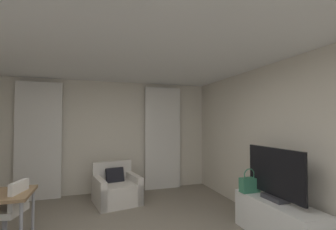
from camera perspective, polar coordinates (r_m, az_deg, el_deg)
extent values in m
cube|color=beige|center=(5.67, -15.17, -5.13)|extent=(5.12, 0.06, 2.60)
cube|color=beige|center=(3.85, 29.03, -6.62)|extent=(0.06, 6.12, 2.60)
cube|color=white|center=(2.82, -11.90, 18.79)|extent=(5.12, 6.12, 0.06)
cube|color=silver|center=(5.65, -29.24, -5.50)|extent=(0.90, 0.06, 2.50)
cube|color=silver|center=(5.78, -1.30, -5.63)|extent=(0.90, 0.06, 2.50)
cube|color=silver|center=(5.06, -12.54, -18.24)|extent=(0.98, 0.99, 0.41)
cube|color=silver|center=(5.29, -13.63, -13.06)|extent=(0.84, 0.30, 0.39)
cube|color=silver|center=(5.15, -8.57, -17.15)|extent=(0.28, 0.85, 0.55)
cube|color=silver|center=(4.95, -16.68, -17.73)|extent=(0.28, 0.85, 0.55)
cube|color=black|center=(5.10, -12.94, -14.58)|extent=(0.39, 0.27, 0.37)
cylinder|color=#99999E|center=(4.06, -30.31, -20.10)|extent=(0.04, 0.04, 0.69)
cube|color=silver|center=(3.83, -35.23, -18.79)|extent=(0.49, 0.49, 0.08)
cube|color=silver|center=(3.69, -32.86, -16.12)|extent=(0.15, 0.36, 0.34)
cube|color=white|center=(3.84, 25.38, -22.49)|extent=(0.48, 1.31, 0.54)
cube|color=#333338|center=(3.77, 24.86, -18.03)|extent=(0.20, 0.36, 0.06)
cube|color=black|center=(3.68, 24.79, -12.56)|extent=(0.04, 1.03, 0.67)
cube|color=#387F5B|center=(4.00, 19.43, -15.95)|extent=(0.30, 0.14, 0.22)
torus|color=#387F5B|center=(3.96, 19.40, -13.70)|extent=(0.20, 0.02, 0.20)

